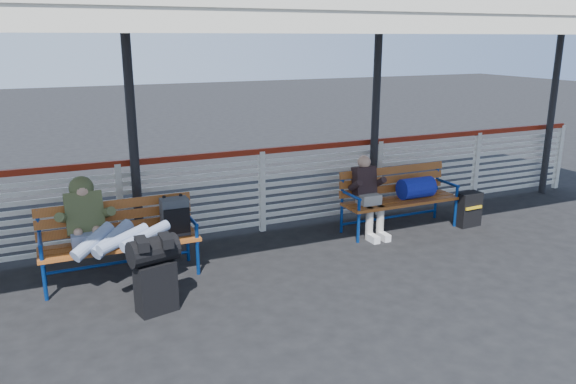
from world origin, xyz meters
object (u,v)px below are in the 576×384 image
traveler_man (109,232)px  companion_person (368,195)px  bench_left (136,228)px  bench_right (405,191)px  luggage_stack (155,272)px  suitcase_side (468,209)px

traveler_man → companion_person: (3.62, 0.45, -0.11)m
bench_left → bench_right: bearing=1.8°
bench_left → bench_right: (3.94, 0.12, -0.01)m
bench_left → luggage_stack: bearing=-89.8°
bench_right → companion_person: companion_person is taller
bench_left → traveler_man: traveler_man is taller
luggage_stack → companion_person: 3.47m
bench_left → companion_person: bearing=1.9°
companion_person → luggage_stack: bearing=-160.8°
luggage_stack → bench_left: (-0.00, 1.03, 0.15)m
traveler_man → companion_person: 3.65m
luggage_stack → traveler_man: traveler_man is taller
bench_right → companion_person: size_ratio=1.57×
suitcase_side → luggage_stack: bearing=-173.9°
bench_right → traveler_man: (-4.28, -0.47, 0.12)m
bench_left → suitcase_side: (4.88, -0.19, -0.33)m
bench_left → suitcase_side: size_ratio=3.45×
traveler_man → suitcase_side: 5.24m
bench_left → traveler_man: bearing=-134.6°
luggage_stack → bench_right: size_ratio=0.46×
bench_left → suitcase_side: 4.89m
bench_right → companion_person: 0.66m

